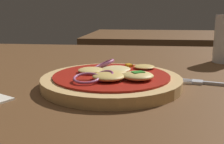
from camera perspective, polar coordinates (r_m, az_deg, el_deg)
The scene contains 4 objects.
dining_table at distance 0.48m, azimuth 0.31°, elevation -3.98°, with size 1.22×1.04×0.03m.
pizza at distance 0.44m, azimuth -0.17°, elevation -1.65°, with size 0.23×0.23×0.04m.
fork at distance 0.48m, azimuth 22.63°, elevation -2.46°, with size 0.18×0.06×0.01m.
background_table at distance 1.54m, azimuth 11.20°, elevation 7.39°, with size 0.85×0.65×0.03m.
Camera 1 is at (0.05, -0.45, 0.15)m, focal length 42.94 mm.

